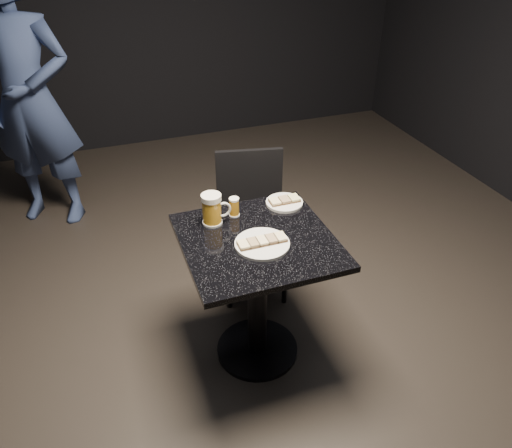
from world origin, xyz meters
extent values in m
plane|color=black|center=(0.00, 0.00, 0.00)|extent=(6.00, 6.00, 0.00)
cylinder|color=silver|center=(0.00, -0.06, 0.76)|extent=(0.25, 0.25, 0.01)
cylinder|color=silver|center=(0.24, 0.25, 0.76)|extent=(0.19, 0.19, 0.01)
imported|color=navy|center=(-0.99, 1.85, 0.92)|extent=(0.80, 0.69, 1.85)
cylinder|color=black|center=(0.00, 0.00, 0.01)|extent=(0.44, 0.44, 0.03)
cylinder|color=black|center=(0.00, 0.00, 0.37)|extent=(0.10, 0.10, 0.69)
cube|color=black|center=(0.00, 0.00, 0.73)|extent=(0.70, 0.70, 0.03)
cylinder|color=silver|center=(-0.16, 0.20, 0.76)|extent=(0.10, 0.10, 0.01)
cylinder|color=gold|center=(-0.16, 0.20, 0.82)|extent=(0.09, 0.09, 0.12)
cylinder|color=silver|center=(-0.16, 0.20, 0.89)|extent=(0.10, 0.10, 0.03)
torus|color=silver|center=(-0.11, 0.19, 0.82)|extent=(0.08, 0.01, 0.08)
cylinder|color=silver|center=(-0.04, 0.23, 0.75)|extent=(0.05, 0.05, 0.01)
cylinder|color=#C38320|center=(-0.04, 0.23, 0.80)|extent=(0.05, 0.05, 0.08)
cylinder|color=white|center=(-0.04, 0.23, 0.84)|extent=(0.05, 0.05, 0.01)
cube|color=black|center=(0.16, 0.52, 0.45)|extent=(0.47, 0.47, 0.04)
cylinder|color=black|center=(-0.04, 0.39, 0.21)|extent=(0.03, 0.03, 0.43)
cylinder|color=black|center=(0.29, 0.32, 0.21)|extent=(0.03, 0.03, 0.43)
cylinder|color=black|center=(0.03, 0.72, 0.21)|extent=(0.03, 0.03, 0.43)
cylinder|color=black|center=(0.36, 0.64, 0.21)|extent=(0.03, 0.03, 0.43)
cube|color=black|center=(0.20, 0.69, 0.67)|extent=(0.39, 0.11, 0.40)
cube|color=#4C3521|center=(-0.09, -0.06, 0.77)|extent=(0.05, 0.07, 0.01)
cube|color=beige|center=(-0.09, -0.06, 0.78)|extent=(0.05, 0.07, 0.01)
cube|color=#4C3521|center=(-0.04, -0.06, 0.77)|extent=(0.05, 0.07, 0.01)
cube|color=#8C7251|center=(-0.04, -0.06, 0.78)|extent=(0.05, 0.07, 0.01)
cube|color=#4C3521|center=(0.00, -0.06, 0.77)|extent=(0.05, 0.07, 0.01)
cube|color=beige|center=(0.00, -0.06, 0.78)|extent=(0.05, 0.07, 0.01)
cube|color=#4C3521|center=(0.05, -0.06, 0.77)|extent=(0.05, 0.07, 0.01)
cube|color=#8C7251|center=(0.05, -0.06, 0.78)|extent=(0.05, 0.07, 0.01)
cube|color=#4C3521|center=(0.09, -0.06, 0.77)|extent=(0.05, 0.07, 0.01)
cube|color=beige|center=(0.09, -0.06, 0.78)|extent=(0.05, 0.07, 0.01)
cube|color=#4C3521|center=(0.18, 0.25, 0.77)|extent=(0.05, 0.07, 0.01)
cube|color=beige|center=(0.18, 0.25, 0.78)|extent=(0.05, 0.07, 0.01)
cube|color=#4C3521|center=(0.24, 0.25, 0.77)|extent=(0.05, 0.07, 0.01)
cube|color=#8C7251|center=(0.24, 0.25, 0.78)|extent=(0.05, 0.07, 0.01)
cube|color=#4C3521|center=(0.29, 0.25, 0.77)|extent=(0.05, 0.07, 0.01)
cube|color=#D1D184|center=(0.29, 0.25, 0.78)|extent=(0.05, 0.07, 0.01)
camera|label=1|loc=(-0.65, -1.79, 2.09)|focal=35.00mm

